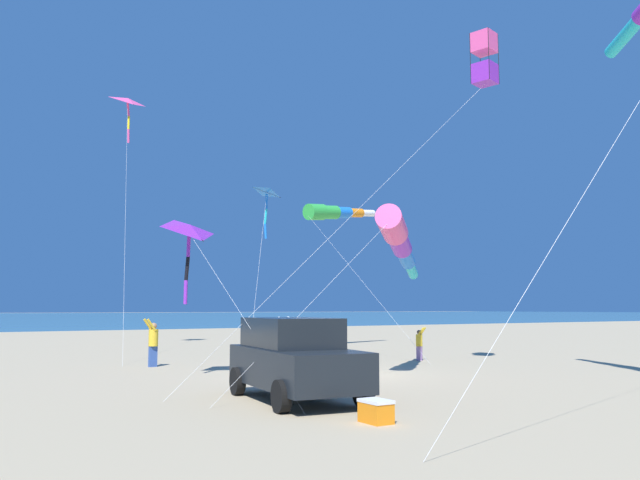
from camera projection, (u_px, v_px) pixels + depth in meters
ground_plane at (330, 375)px, 20.07m from camera, size 600.00×600.00×0.00m
parked_car at (295, 358)px, 14.57m from camera, size 4.50×2.50×1.85m
cooler_box at (376, 411)px, 11.62m from camera, size 0.62×0.42×0.42m
person_adult_flyer at (153, 340)px, 22.79m from camera, size 0.43×0.54×1.71m
person_child_green_jacket at (265, 343)px, 26.67m from camera, size 0.40×0.34×1.16m
person_child_grey_jacket at (280, 342)px, 20.67m from camera, size 0.57×0.46×1.80m
person_bystander_far at (419, 342)px, 25.53m from camera, size 0.47×0.44×1.33m
kite_box_teal_far_right at (484, 59)px, 22.38m from camera, size 1.62×12.04×11.69m
kite_windsock_red_high_left at (399, 240)px, 20.68m from camera, size 6.15×10.70×5.15m
kite_delta_small_distant at (267, 193)px, 26.55m from camera, size 4.01×2.96×7.17m
kite_windsock_purple_drifting at (333, 212)px, 34.41m from camera, size 11.44×5.77×7.73m
kite_delta_black_fish_shape at (128, 102)px, 34.27m from camera, size 10.99×3.44×13.51m
kite_delta_white_trailing at (190, 231)px, 19.43m from camera, size 8.30×1.86×4.85m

